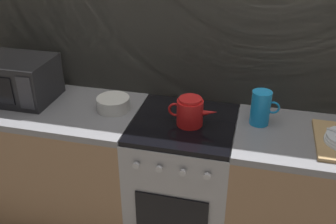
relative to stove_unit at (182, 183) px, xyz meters
The scene contains 8 objects.
back_wall 0.82m from the stove_unit, 90.00° to the left, with size 3.60×0.05×2.40m.
counter_left 0.90m from the stove_unit, behind, with size 1.20×0.60×0.90m.
stove_unit is the anchor object (origin of this frame).
counter_right 0.90m from the stove_unit, ahead, with size 1.20×0.60×0.90m.
microwave 1.23m from the stove_unit, behind, with size 0.46×0.35×0.27m.
kettle 0.53m from the stove_unit, 27.41° to the right, with size 0.28×0.15×0.17m.
mixing_bowl 0.66m from the stove_unit, behind, with size 0.20×0.20×0.08m, color silver.
pitcher 0.70m from the stove_unit, 11.49° to the left, with size 0.16×0.11×0.20m.
Camera 1 is at (0.38, -1.91, 2.03)m, focal length 41.59 mm.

